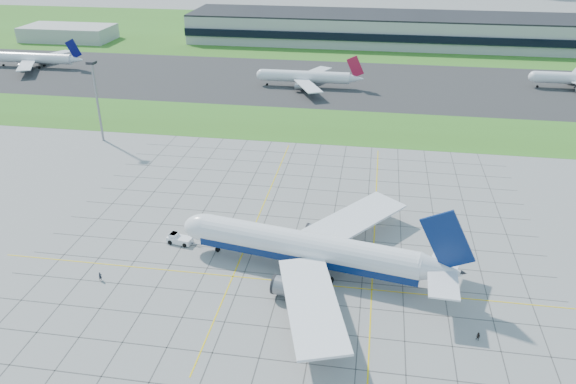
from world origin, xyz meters
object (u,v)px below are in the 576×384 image
at_px(crew_near, 100,276).
at_px(distant_jet_0, 35,58).
at_px(light_mast, 96,92).
at_px(distant_jet_1, 307,77).
at_px(pushback_tug, 179,239).
at_px(crew_far, 478,337).
at_px(airliner, 309,248).

relative_size(crew_near, distant_jet_0, 0.04).
distance_m(light_mast, distant_jet_1, 91.89).
distance_m(pushback_tug, crew_far, 65.45).
xyz_separation_m(airliner, crew_far, (31.53, -16.55, -4.35)).
bearing_deg(crew_near, light_mast, 58.87).
relative_size(pushback_tug, distant_jet_1, 0.19).
bearing_deg(crew_far, airliner, -157.78).
distance_m(pushback_tug, distant_jet_1, 128.02).
bearing_deg(pushback_tug, distant_jet_1, 94.89).
bearing_deg(crew_far, light_mast, -166.57).
relative_size(light_mast, airliner, 0.43).
relative_size(light_mast, distant_jet_0, 0.59).
bearing_deg(distant_jet_0, crew_near, -55.40).
bearing_deg(airliner, light_mast, 150.63).
relative_size(airliner, distant_jet_1, 1.40).
xyz_separation_m(pushback_tug, distant_jet_0, (-118.54, 139.98, 3.49)).
height_order(light_mast, crew_near, light_mast).
relative_size(crew_near, distant_jet_1, 0.04).
xyz_separation_m(light_mast, pushback_tug, (44.94, -56.31, -15.19)).
height_order(light_mast, airliner, light_mast).
xyz_separation_m(airliner, pushback_tug, (-29.97, 5.85, -4.16)).
bearing_deg(airliner, distant_jet_0, 145.84).
bearing_deg(distant_jet_1, airliner, -82.37).
distance_m(airliner, distant_jet_0, 208.13).
xyz_separation_m(crew_far, distant_jet_0, (-180.03, 162.37, 3.68)).
bearing_deg(light_mast, crew_near, -64.80).
height_order(light_mast, pushback_tug, light_mast).
distance_m(crew_far, distant_jet_1, 157.78).
relative_size(light_mast, crew_near, 13.82).
bearing_deg(light_mast, pushback_tug, -51.41).
height_order(airliner, distant_jet_0, airliner).
height_order(light_mast, crew_far, light_mast).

